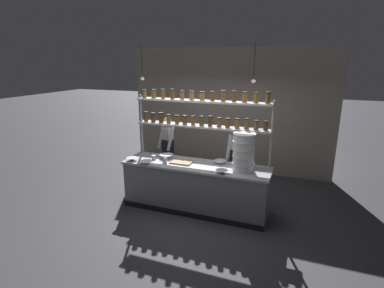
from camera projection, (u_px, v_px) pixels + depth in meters
The scene contains 16 objects.
ground_plane at pixel (195, 208), 5.89m from camera, with size 40.00×40.00×0.00m, color #3D3D42.
back_wall at pixel (228, 111), 7.67m from camera, with size 5.20×0.12×3.13m, color #9E9384.
prep_counter at pixel (195, 187), 5.77m from camera, with size 2.80×0.76×0.92m.
spice_shelf_unit at pixel (202, 115), 5.70m from camera, with size 2.69×0.28×2.29m.
chef_left at pixel (168, 148), 6.70m from camera, with size 0.42×0.35×1.63m.
chef_center at pixel (236, 158), 6.07m from camera, with size 0.38×0.30×1.57m.
container_stack at pixel (244, 152), 5.26m from camera, with size 0.40×0.40×0.68m.
cutting_board at pixel (182, 162), 5.73m from camera, with size 0.40×0.26×0.02m.
prep_bowl_near_left at pixel (220, 162), 5.68m from camera, with size 0.24×0.24×0.07m.
prep_bowl_center_front at pixel (132, 159), 5.86m from camera, with size 0.21×0.21×0.06m.
prep_bowl_center_back at pixel (222, 172), 5.20m from camera, with size 0.21×0.21×0.06m.
prep_bowl_near_right at pixel (146, 163), 5.65m from camera, with size 0.23×0.23×0.06m.
prep_bowl_far_left at pixel (167, 156), 6.00m from camera, with size 0.28×0.28×0.08m.
serving_cup_front at pixel (165, 160), 5.71m from camera, with size 0.09×0.09×0.10m.
serving_cup_by_board at pixel (154, 157), 5.94m from camera, with size 0.08×0.08×0.08m.
pendant_light_row at pixel (194, 78), 5.23m from camera, with size 2.14×0.07×0.63m.
Camera 1 is at (1.83, -5.01, 2.81)m, focal length 28.00 mm.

